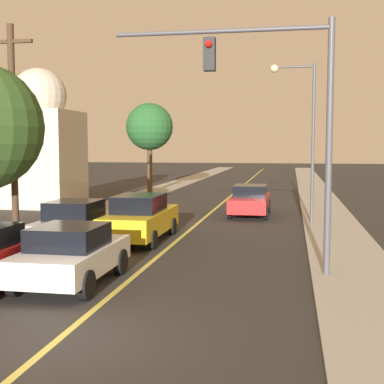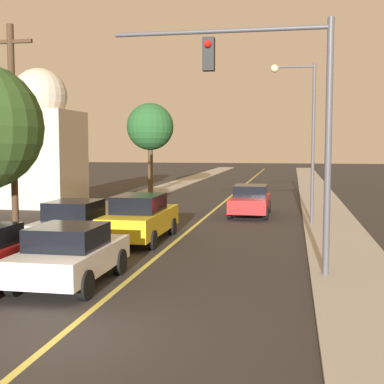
# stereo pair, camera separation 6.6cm
# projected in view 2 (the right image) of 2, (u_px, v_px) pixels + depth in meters

# --- Properties ---
(ground_plane) EXTENTS (200.00, 200.00, 0.00)m
(ground_plane) POSITION_uv_depth(u_px,v_px,m) (56.00, 340.00, 9.97)
(ground_plane) COLOR #2D2B28
(road_surface) EXTENTS (9.62, 80.00, 0.01)m
(road_surface) POSITION_uv_depth(u_px,v_px,m) (241.00, 188.00, 45.21)
(road_surface) COLOR #2D2B28
(road_surface) RESTS_ON ground
(sidewalk_left) EXTENTS (2.50, 80.00, 0.12)m
(sidewalk_left) POSITION_uv_depth(u_px,v_px,m) (171.00, 186.00, 46.33)
(sidewalk_left) COLOR #9E998E
(sidewalk_left) RESTS_ON ground
(sidewalk_right) EXTENTS (2.50, 80.00, 0.12)m
(sidewalk_right) POSITION_uv_depth(u_px,v_px,m) (314.00, 189.00, 44.09)
(sidewalk_right) COLOR #9E998E
(sidewalk_right) RESTS_ON ground
(car_near_lane_front) EXTENTS (2.02, 4.12, 1.58)m
(car_near_lane_front) POSITION_uv_depth(u_px,v_px,m) (70.00, 254.00, 13.83)
(car_near_lane_front) COLOR white
(car_near_lane_front) RESTS_ON ground
(car_near_lane_second) EXTENTS (1.96, 5.08, 1.77)m
(car_near_lane_second) POSITION_uv_depth(u_px,v_px,m) (140.00, 218.00, 20.18)
(car_near_lane_second) COLOR gold
(car_near_lane_second) RESTS_ON ground
(car_outer_lane_second) EXTENTS (2.01, 4.43, 1.62)m
(car_outer_lane_second) POSITION_uv_depth(u_px,v_px,m) (76.00, 222.00, 19.49)
(car_outer_lane_second) COLOR #A5A8B2
(car_outer_lane_second) RESTS_ON ground
(car_far_oncoming) EXTENTS (1.98, 4.68, 1.58)m
(car_far_oncoming) POSITION_uv_depth(u_px,v_px,m) (250.00, 200.00, 27.48)
(car_far_oncoming) COLOR red
(car_far_oncoming) RESTS_ON ground
(traffic_signal_mast) EXTENTS (5.98, 0.42, 6.85)m
(traffic_signal_mast) POSITION_uv_depth(u_px,v_px,m) (277.00, 101.00, 14.39)
(traffic_signal_mast) COLOR #47474C
(traffic_signal_mast) RESTS_ON ground
(streetlamp_right) EXTENTS (1.99, 0.36, 7.12)m
(streetlamp_right) POSITION_uv_depth(u_px,v_px,m) (303.00, 121.00, 23.76)
(streetlamp_right) COLOR #47474C
(streetlamp_right) RESTS_ON ground
(utility_pole_left) EXTENTS (1.60, 0.24, 7.69)m
(utility_pole_left) POSITION_uv_depth(u_px,v_px,m) (13.00, 131.00, 18.79)
(utility_pole_left) COLOR #422D1E
(utility_pole_left) RESTS_ON ground
(tree_left_far) EXTENTS (3.48, 3.48, 6.62)m
(tree_left_far) POSITION_uv_depth(u_px,v_px,m) (150.00, 127.00, 39.56)
(tree_left_far) COLOR #4C3823
(tree_left_far) RESTS_ON ground
(domed_building_left) EXTENTS (4.27, 4.27, 8.14)m
(domed_building_left) POSITION_uv_depth(u_px,v_px,m) (41.00, 143.00, 31.70)
(domed_building_left) COLOR #BCB29E
(domed_building_left) RESTS_ON ground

